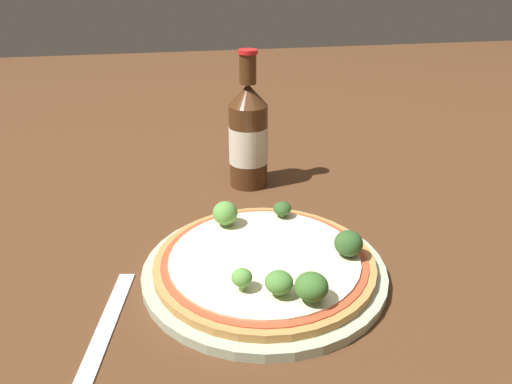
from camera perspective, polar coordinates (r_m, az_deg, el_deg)
ground_plane at (r=0.61m, az=0.95°, el=-9.39°), size 3.00×3.00×0.00m
plate at (r=0.61m, az=0.85°, el=-8.98°), size 0.29×0.29×0.01m
pizza at (r=0.60m, az=0.80°, el=-8.03°), size 0.26×0.26×0.01m
broccoli_floret_0 at (r=0.53m, az=-1.63°, el=-9.78°), size 0.02×0.02×0.03m
broccoli_floret_1 at (r=0.52m, az=6.36°, el=-10.71°), size 0.04×0.04×0.03m
broccoli_floret_2 at (r=0.60m, az=10.53°, el=-5.79°), size 0.03×0.03×0.03m
broccoli_floret_3 at (r=0.68m, az=3.01°, el=-1.92°), size 0.02×0.02×0.02m
broccoli_floret_4 at (r=0.65m, az=-3.54°, el=-2.43°), size 0.03×0.03×0.03m
broccoli_floret_5 at (r=0.53m, az=2.17°, el=-10.33°), size 0.03×0.03×0.03m
beer_bottle at (r=0.80m, az=-0.89°, el=6.46°), size 0.06×0.06×0.22m
fork at (r=0.56m, az=-16.62°, el=-14.09°), size 0.05×0.17×0.00m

